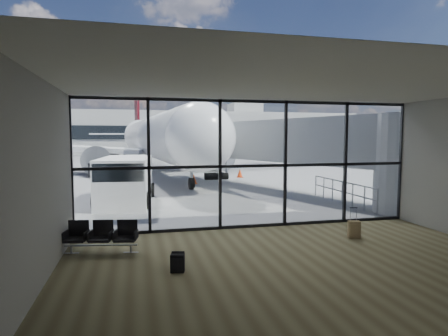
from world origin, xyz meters
name	(u,v)px	position (x,y,z in m)	size (l,w,h in m)	color
ground	(165,160)	(0.00, 40.00, 0.00)	(220.00, 220.00, 0.00)	slate
lounge_shell	(318,162)	(0.00, -4.80, 2.65)	(12.02, 8.01, 4.51)	brown
glass_curtain_wall	(253,165)	(0.00, 0.00, 2.25)	(12.10, 0.12, 4.50)	white
jet_bridge	(298,145)	(4.90, 7.07, 2.76)	(8.00, 16.50, 4.33)	gray
apron_railing	(342,189)	(5.60, 3.50, 0.72)	(0.06, 5.46, 1.11)	gray
far_terminal	(153,132)	(-0.59, 61.97, 4.21)	(80.00, 12.20, 11.00)	#BBBCB7
tree_3	(20,130)	(-27.00, 72.00, 4.63)	(4.95, 4.95, 7.12)	#382619
tree_4	(51,127)	(-21.00, 72.00, 5.25)	(5.61, 5.61, 8.07)	#382619
tree_5	(82,124)	(-15.00, 72.00, 5.88)	(6.27, 6.27, 9.03)	#382619
seating_row	(102,235)	(-4.98, -1.77, 0.49)	(1.99, 0.89, 0.88)	gray
backpack	(177,263)	(-3.10, -3.84, 0.23)	(0.36, 0.35, 0.48)	black
suitcase	(354,229)	(2.68, -2.14, 0.29)	(0.40, 0.33, 0.98)	olive
airliner	(155,138)	(-2.13, 25.29, 3.13)	(34.32, 39.86, 10.27)	white
service_van	(126,180)	(-4.51, 5.98, 1.14)	(2.90, 5.32, 2.23)	white
belt_loader	(105,168)	(-6.51, 19.80, 0.68)	(2.40, 4.59, 2.02)	black
traffic_cone_b	(194,179)	(-0.17, 12.82, 0.32)	(0.48, 0.48, 0.68)	#EE4C0C
traffic_cone_c	(240,173)	(4.05, 16.09, 0.32)	(0.48, 0.48, 0.68)	red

